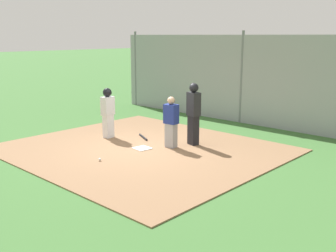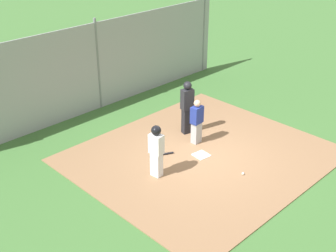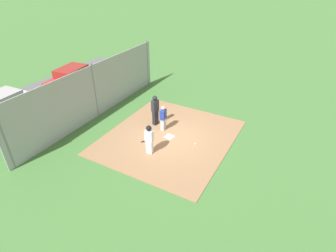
# 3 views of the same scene
# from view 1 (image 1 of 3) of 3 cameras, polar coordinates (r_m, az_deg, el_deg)

# --- Properties ---
(ground_plane) EXTENTS (140.00, 140.00, 0.00)m
(ground_plane) POSITION_cam_1_polar(r_m,az_deg,el_deg) (11.46, -3.67, -3.36)
(ground_plane) COLOR #3D6B33
(dirt_infield) EXTENTS (7.20, 6.40, 0.03)m
(dirt_infield) POSITION_cam_1_polar(r_m,az_deg,el_deg) (11.45, -3.68, -3.29)
(dirt_infield) COLOR #896647
(dirt_infield) RESTS_ON ground_plane
(home_plate) EXTENTS (0.49, 0.49, 0.02)m
(home_plate) POSITION_cam_1_polar(r_m,az_deg,el_deg) (11.45, -3.68, -3.17)
(home_plate) COLOR white
(home_plate) RESTS_ON dirt_infield
(catcher) EXTENTS (0.40, 0.29, 1.47)m
(catcher) POSITION_cam_1_polar(r_m,az_deg,el_deg) (11.39, 0.44, 0.61)
(catcher) COLOR #9E9EA3
(catcher) RESTS_ON dirt_infield
(umpire) EXTENTS (0.44, 0.35, 1.82)m
(umpire) POSITION_cam_1_polar(r_m,az_deg,el_deg) (11.67, 3.64, 1.96)
(umpire) COLOR black
(umpire) RESTS_ON dirt_infield
(runner) EXTENTS (0.30, 0.41, 1.57)m
(runner) POSITION_cam_1_polar(r_m,az_deg,el_deg) (12.62, -8.55, 2.28)
(runner) COLOR silver
(runner) RESTS_ON dirt_infield
(baseball_bat) EXTENTS (0.70, 0.39, 0.06)m
(baseball_bat) POSITION_cam_1_polar(r_m,az_deg,el_deg) (12.61, -3.55, -1.58)
(baseball_bat) COLOR black
(baseball_bat) RESTS_ON dirt_infield
(baseball) EXTENTS (0.07, 0.07, 0.07)m
(baseball) POSITION_cam_1_polar(r_m,az_deg,el_deg) (10.46, -9.68, -4.73)
(baseball) COLOR white
(baseball) RESTS_ON dirt_infield
(backstop_fence) EXTENTS (12.00, 0.10, 3.35)m
(backstop_fence) POSITION_cam_1_polar(r_m,az_deg,el_deg) (14.98, 10.41, 6.53)
(backstop_fence) COLOR #93999E
(backstop_fence) RESTS_ON ground_plane
(parking_lot) EXTENTS (18.00, 5.20, 0.04)m
(parking_lot) POSITION_cam_1_polar(r_m,az_deg,el_deg) (19.76, 18.46, 2.91)
(parking_lot) COLOR #515156
(parking_lot) RESTS_ON ground_plane
(parked_car_silver) EXTENTS (4.29, 2.08, 1.28)m
(parked_car_silver) POSITION_cam_1_polar(r_m,az_deg,el_deg) (21.03, 11.65, 5.50)
(parked_car_silver) COLOR #B2B2B7
(parked_car_silver) RESTS_ON parking_lot
(parked_car_blue) EXTENTS (4.30, 2.09, 1.28)m
(parked_car_blue) POSITION_cam_1_polar(r_m,az_deg,el_deg) (22.59, 3.36, 6.23)
(parked_car_blue) COLOR #28428C
(parked_car_blue) RESTS_ON parking_lot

